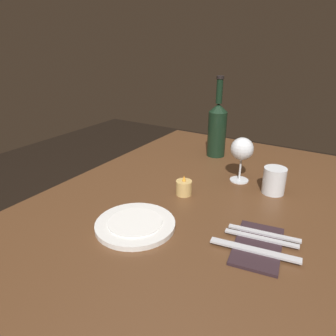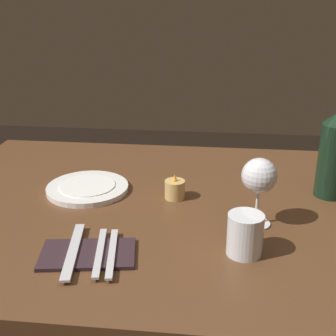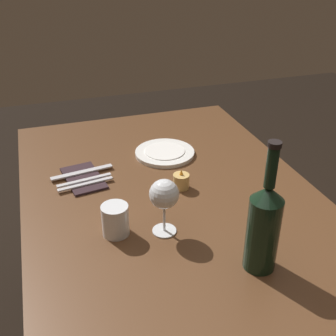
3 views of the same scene
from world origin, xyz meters
name	(u,v)px [view 2 (image 2 of 3)]	position (x,y,z in m)	size (l,w,h in m)	color
dining_table	(178,237)	(0.00, 0.00, 0.65)	(1.30, 0.90, 0.74)	#56351E
wine_glass_left	(259,177)	(-0.18, 0.08, 0.86)	(0.08, 0.08, 0.16)	white
wine_bottle	(335,151)	(-0.38, -0.10, 0.86)	(0.08, 0.08, 0.34)	black
water_tumbler	(245,237)	(-0.15, 0.20, 0.78)	(0.07, 0.07, 0.09)	white
votive_candle	(175,190)	(0.01, -0.04, 0.76)	(0.05, 0.05, 0.07)	#DBB266
dinner_plate	(88,188)	(0.25, -0.06, 0.75)	(0.22, 0.22, 0.02)	white
folded_napkin	(88,254)	(0.16, 0.25, 0.74)	(0.20, 0.14, 0.01)	#2D1E23
fork_inner	(100,252)	(0.14, 0.25, 0.75)	(0.04, 0.18, 0.00)	silver
fork_outer	(112,253)	(0.11, 0.25, 0.75)	(0.04, 0.18, 0.00)	silver
table_knife	(73,250)	(0.19, 0.25, 0.75)	(0.05, 0.21, 0.00)	silver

